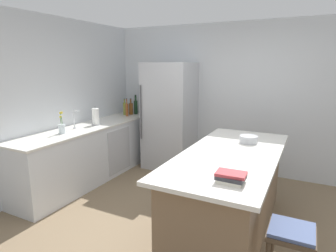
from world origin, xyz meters
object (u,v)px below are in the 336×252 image
(kitchen_island, at_px, (229,192))
(wine_bottle, at_px, (136,106))
(flower_vase, at_px, (62,127))
(sink_faucet, at_px, (75,119))
(vinegar_bottle, at_px, (127,110))
(cookbook_stack, at_px, (231,177))
(whiskey_bottle, at_px, (131,108))
(bar_stool, at_px, (291,241))
(olive_oil_bottle, at_px, (125,108))
(mixing_bowl, at_px, (249,139))
(refrigerator, at_px, (170,116))
(paper_towel_roll, at_px, (96,117))

(kitchen_island, bearing_deg, wine_bottle, 143.86)
(flower_vase, bearing_deg, sink_faucet, 101.31)
(vinegar_bottle, xyz_separation_m, cookbook_stack, (2.61, -2.26, -0.06))
(wine_bottle, bearing_deg, kitchen_island, -36.14)
(flower_vase, relative_size, wine_bottle, 0.84)
(cookbook_stack, bearing_deg, whiskey_bottle, 137.28)
(vinegar_bottle, bearing_deg, bar_stool, -35.19)
(whiskey_bottle, xyz_separation_m, cookbook_stack, (2.66, -2.46, -0.05))
(bar_stool, relative_size, olive_oil_bottle, 1.95)
(olive_oil_bottle, bearing_deg, cookbook_stack, -40.70)
(kitchen_island, distance_m, mixing_bowl, 0.72)
(whiskey_bottle, distance_m, cookbook_stack, 3.62)
(whiskey_bottle, bearing_deg, mixing_bowl, -24.69)
(flower_vase, distance_m, cookbook_stack, 2.72)
(kitchen_island, relative_size, mixing_bowl, 10.33)
(bar_stool, xyz_separation_m, wine_bottle, (-3.09, 2.48, 0.56))
(bar_stool, relative_size, cookbook_stack, 2.49)
(bar_stool, bearing_deg, cookbook_stack, -172.42)
(kitchen_island, xyz_separation_m, bar_stool, (0.70, -0.73, 0.03))
(whiskey_bottle, bearing_deg, vinegar_bottle, -77.28)
(refrigerator, height_order, mixing_bowl, refrigerator)
(paper_towel_roll, height_order, whiskey_bottle, whiskey_bottle)
(paper_towel_roll, relative_size, mixing_bowl, 1.42)
(olive_oil_bottle, bearing_deg, paper_towel_roll, -82.62)
(refrigerator, relative_size, olive_oil_bottle, 6.04)
(refrigerator, distance_m, mixing_bowl, 1.99)
(wine_bottle, height_order, vinegar_bottle, wine_bottle)
(refrigerator, height_order, cookbook_stack, refrigerator)
(sink_faucet, bearing_deg, bar_stool, -16.17)
(whiskey_bottle, xyz_separation_m, olive_oil_bottle, (-0.07, -0.10, 0.01))
(paper_towel_roll, distance_m, mixing_bowl, 2.49)
(kitchen_island, height_order, cookbook_stack, cookbook_stack)
(kitchen_island, height_order, whiskey_bottle, whiskey_bottle)
(paper_towel_roll, bearing_deg, vinegar_bottle, 90.66)
(flower_vase, height_order, paper_towel_roll, flower_vase)
(kitchen_island, height_order, vinegar_bottle, vinegar_bottle)
(kitchen_island, height_order, flower_vase, flower_vase)
(bar_stool, height_order, whiskey_bottle, whiskey_bottle)
(paper_towel_roll, distance_m, wine_bottle, 1.19)
(olive_oil_bottle, relative_size, cookbook_stack, 1.28)
(bar_stool, xyz_separation_m, whiskey_bottle, (-3.15, 2.39, 0.53))
(refrigerator, distance_m, cookbook_stack, 2.98)
(sink_faucet, distance_m, vinegar_bottle, 1.27)
(flower_vase, height_order, wine_bottle, wine_bottle)
(olive_oil_bottle, relative_size, mixing_bowl, 1.45)
(olive_oil_bottle, height_order, cookbook_stack, olive_oil_bottle)
(kitchen_island, distance_m, olive_oil_bottle, 3.02)
(wine_bottle, xyz_separation_m, whiskey_bottle, (-0.06, -0.08, -0.03))
(flower_vase, xyz_separation_m, olive_oil_bottle, (-0.10, 1.68, 0.04))
(kitchen_island, height_order, olive_oil_bottle, olive_oil_bottle)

